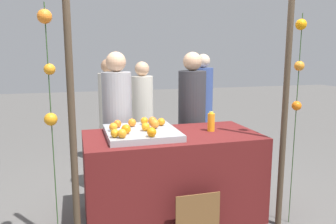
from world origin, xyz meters
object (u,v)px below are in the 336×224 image
at_px(orange_1, 126,129).
at_px(chalkboard_sign, 197,219).
at_px(stall_counter, 172,175).
at_px(orange_0, 113,127).
at_px(juice_bottle, 211,122).
at_px(vendor_right, 192,125).
at_px(vendor_left, 118,130).

height_order(orange_1, chalkboard_sign, orange_1).
relative_size(stall_counter, chalkboard_sign, 3.65).
distance_m(stall_counter, orange_0, 0.79).
height_order(juice_bottle, vendor_right, vendor_right).
relative_size(orange_1, vendor_left, 0.05).
bearing_deg(orange_0, vendor_right, 32.81).
bearing_deg(orange_0, vendor_left, 79.47).
xyz_separation_m(stall_counter, vendor_left, (-0.46, 0.68, 0.35)).
distance_m(orange_0, chalkboard_sign, 1.15).
distance_m(juice_bottle, vendor_right, 0.71).
distance_m(stall_counter, juice_bottle, 0.68).
bearing_deg(orange_0, stall_counter, -3.83).
bearing_deg(chalkboard_sign, vendor_left, 112.88).
xyz_separation_m(orange_0, vendor_right, (1.04, 0.67, -0.18)).
bearing_deg(stall_counter, orange_0, 176.17).
height_order(chalkboard_sign, vendor_left, vendor_left).
bearing_deg(chalkboard_sign, orange_1, 139.90).
xyz_separation_m(chalkboard_sign, vendor_right, (0.40, 1.28, 0.56)).
xyz_separation_m(stall_counter, orange_0, (-0.58, 0.04, 0.53)).
height_order(vendor_left, vendor_right, vendor_left).
bearing_deg(orange_1, vendor_right, 40.99).
bearing_deg(orange_1, juice_bottle, 8.13).
distance_m(chalkboard_sign, vendor_right, 1.45).
xyz_separation_m(vendor_left, vendor_right, (0.92, 0.03, -0.00)).
relative_size(chalkboard_sign, vendor_right, 0.28).
bearing_deg(vendor_right, stall_counter, -123.19).
bearing_deg(vendor_left, orange_0, -100.53).
relative_size(stall_counter, vendor_right, 1.03).
xyz_separation_m(stall_counter, juice_bottle, (0.43, 0.02, 0.53)).
height_order(orange_0, chalkboard_sign, orange_0).
bearing_deg(vendor_left, juice_bottle, -36.54).
distance_m(orange_0, vendor_left, 0.68).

